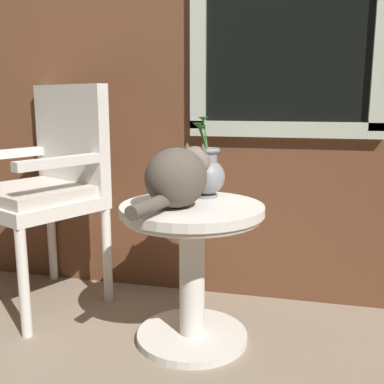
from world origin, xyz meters
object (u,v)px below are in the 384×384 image
wicker_side_table (192,250)px  cat (178,176)px  pewter_vase_with_ivy (207,173)px  wicker_chair (48,181)px

wicker_side_table → cat: size_ratio=1.05×
wicker_side_table → cat: bearing=-140.5°
cat → wicker_side_table: bearing=39.5°
wicker_side_table → pewter_vase_with_ivy: size_ratio=1.71×
wicker_side_table → wicker_chair: 0.80m
cat → wicker_chair: bearing=159.6°
wicker_side_table → cat: (-0.04, -0.04, 0.29)m
wicker_chair → cat: 0.75m
wicker_side_table → pewter_vase_with_ivy: (0.03, 0.15, 0.28)m
wicker_chair → wicker_side_table: bearing=-16.7°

